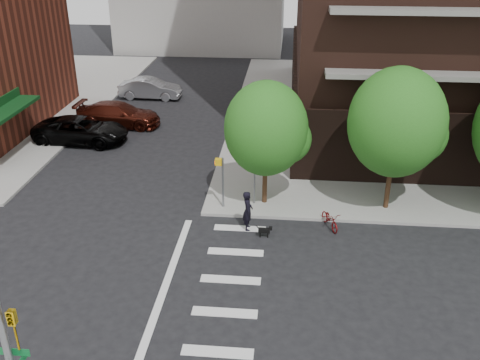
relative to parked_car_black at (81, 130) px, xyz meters
name	(u,v)px	position (x,y,z in m)	size (l,w,h in m)	color
ground	(144,308)	(8.20, -15.91, -0.83)	(120.00, 120.00, 0.00)	black
crosswalk	(203,311)	(10.41, -15.91, -0.83)	(3.85, 13.00, 0.01)	silver
tree_a	(266,129)	(12.20, -7.41, 3.21)	(4.00, 4.00, 5.90)	#301E11
tree_b	(397,123)	(18.20, -7.41, 3.71)	(4.50, 4.50, 6.65)	#301E11
pedestrian_signal	(230,174)	(10.52, -7.99, 1.02)	(2.18, 0.67, 2.60)	slate
parked_car_black	(81,130)	(0.00, 0.00, 0.00)	(5.98, 2.76, 1.66)	black
parked_car_maroon	(118,114)	(1.46, 3.26, 0.01)	(5.80, 2.36, 1.68)	#43150C
parked_car_silver	(150,88)	(2.07, 9.96, -0.01)	(4.98, 1.73, 1.64)	#989AA0
scooter	(330,219)	(15.34, -9.41, -0.40)	(0.57, 1.62, 0.85)	maroon
dog_walker	(248,211)	(11.55, -9.91, 0.13)	(0.46, 0.70, 1.92)	black
dog	(265,230)	(12.38, -10.54, -0.49)	(0.63, 0.17, 0.53)	black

